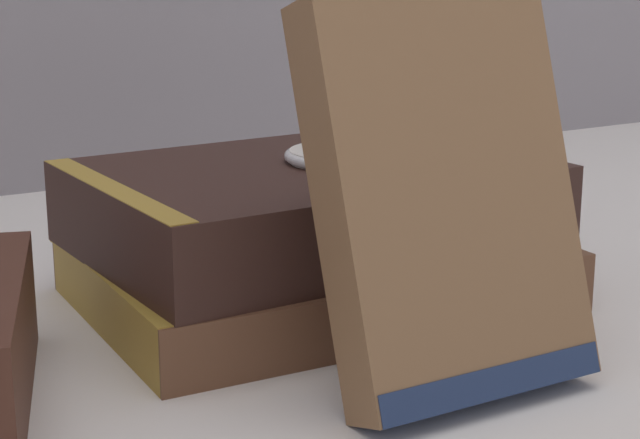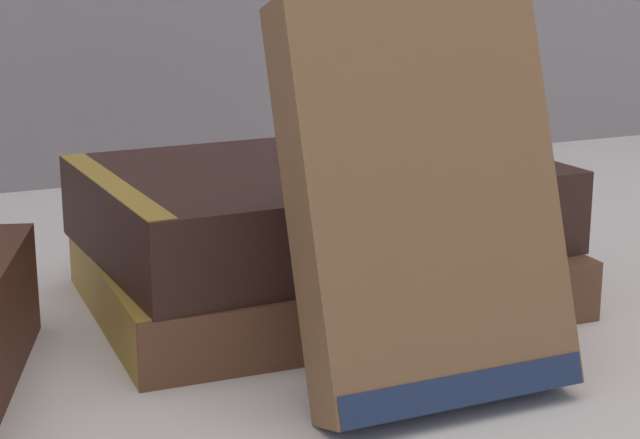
% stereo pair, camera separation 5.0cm
% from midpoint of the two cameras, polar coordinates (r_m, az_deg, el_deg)
% --- Properties ---
extents(ground_plane, '(3.00, 3.00, 0.00)m').
position_cam_midpoint_polar(ground_plane, '(0.50, 3.59, -5.65)').
color(ground_plane, silver).
extents(book_flat_bottom, '(0.22, 0.16, 0.03)m').
position_cam_midpoint_polar(book_flat_bottom, '(0.52, 2.24, -2.94)').
color(book_flat_bottom, brown).
rests_on(book_flat_bottom, ground_plane).
extents(book_flat_top, '(0.22, 0.16, 0.04)m').
position_cam_midpoint_polar(book_flat_top, '(0.52, 2.07, 0.77)').
color(book_flat_top, '#331E19').
rests_on(book_flat_top, book_flat_bottom).
extents(book_leaning_front, '(0.10, 0.07, 0.15)m').
position_cam_midpoint_polar(book_leaning_front, '(0.41, 9.05, 0.26)').
color(book_leaning_front, brown).
rests_on(book_leaning_front, ground_plane).
extents(pocket_watch, '(0.06, 0.06, 0.01)m').
position_cam_midpoint_polar(pocket_watch, '(0.52, 4.44, 3.37)').
color(pocket_watch, silver).
rests_on(pocket_watch, book_flat_top).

